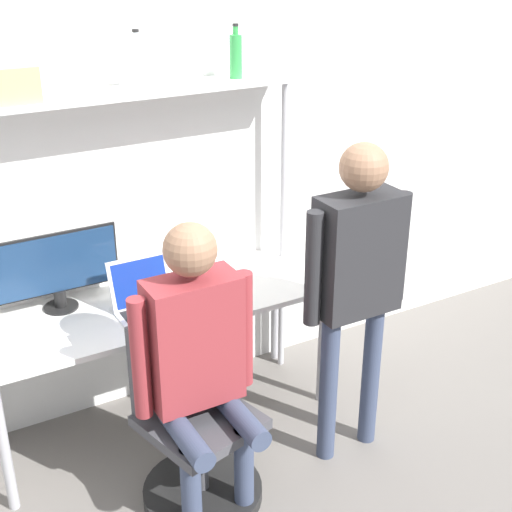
# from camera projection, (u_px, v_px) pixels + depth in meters

# --- Properties ---
(ground_plane) EXTENTS (12.00, 12.00, 0.00)m
(ground_plane) POSITION_uv_depth(u_px,v_px,m) (190.00, 456.00, 3.63)
(ground_plane) COLOR slate
(wall_back) EXTENTS (8.00, 0.06, 2.70)m
(wall_back) POSITION_uv_depth(u_px,v_px,m) (123.00, 167.00, 3.60)
(wall_back) COLOR white
(wall_back) RESTS_ON ground_plane
(desk) EXTENTS (1.83, 0.63, 0.73)m
(desk) POSITION_uv_depth(u_px,v_px,m) (157.00, 316.00, 3.62)
(desk) COLOR silver
(desk) RESTS_ON ground_plane
(shelf_unit) EXTENTS (1.74, 0.27, 1.77)m
(shelf_unit) POSITION_uv_depth(u_px,v_px,m) (133.00, 144.00, 3.40)
(shelf_unit) COLOR silver
(shelf_unit) RESTS_ON ground_plane
(monitor) EXTENTS (0.62, 0.17, 0.40)m
(monitor) POSITION_uv_depth(u_px,v_px,m) (56.00, 267.00, 3.45)
(monitor) COLOR black
(monitor) RESTS_ON desk
(laptop) EXTENTS (0.31, 0.26, 0.25)m
(laptop) POSITION_uv_depth(u_px,v_px,m) (144.00, 296.00, 3.50)
(laptop) COLOR silver
(laptop) RESTS_ON desk
(cell_phone) EXTENTS (0.07, 0.15, 0.01)m
(cell_phone) POSITION_uv_depth(u_px,v_px,m) (191.00, 301.00, 3.59)
(cell_phone) COLOR silver
(cell_phone) RESTS_ON desk
(office_chair) EXTENTS (0.56, 0.56, 0.91)m
(office_chair) POSITION_uv_depth(u_px,v_px,m) (196.00, 446.00, 3.28)
(office_chair) COLOR black
(office_chair) RESTS_ON ground_plane
(person_seated) EXTENTS (0.57, 0.47, 1.38)m
(person_seated) POSITION_uv_depth(u_px,v_px,m) (198.00, 350.00, 3.03)
(person_seated) COLOR #38425B
(person_seated) RESTS_ON ground_plane
(person_standing) EXTENTS (0.57, 0.22, 1.62)m
(person_standing) POSITION_uv_depth(u_px,v_px,m) (357.00, 267.00, 3.27)
(person_standing) COLOR #38425B
(person_standing) RESTS_ON ground_plane
(bottle_green) EXTENTS (0.06, 0.06, 0.26)m
(bottle_green) POSITION_uv_depth(u_px,v_px,m) (236.00, 55.00, 3.50)
(bottle_green) COLOR #2D8C3F
(bottle_green) RESTS_ON shelf_unit
(bottle_clear) EXTENTS (0.06, 0.06, 0.27)m
(bottle_clear) POSITION_uv_depth(u_px,v_px,m) (138.00, 64.00, 3.27)
(bottle_clear) COLOR silver
(bottle_clear) RESTS_ON shelf_unit
(storage_box) EXTENTS (0.29, 0.20, 0.15)m
(storage_box) POSITION_uv_depth(u_px,v_px,m) (2.00, 84.00, 3.01)
(storage_box) COLOR #DBCC66
(storage_box) RESTS_ON shelf_unit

